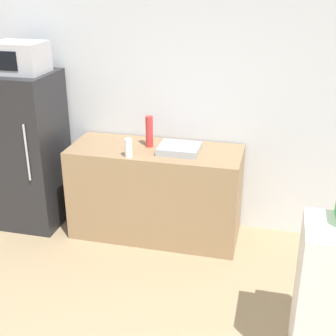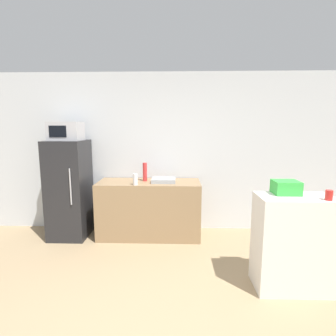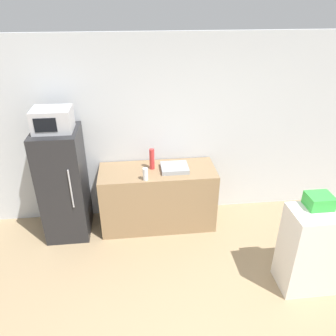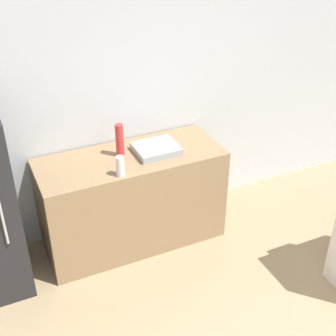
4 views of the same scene
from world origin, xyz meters
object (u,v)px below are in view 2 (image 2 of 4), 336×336
Objects in this scene: bottle_tall at (145,172)px; jar at (329,195)px; bottle_short at (135,179)px; basket at (286,187)px; refrigerator at (69,189)px; microwave at (66,131)px.

bottle_tall is 2.50m from jar.
bottle_short is at bearing 149.45° from jar.
bottle_tall is 2.11m from basket.
jar is (2.08, -1.23, 0.10)m from bottle_short.
refrigerator is 15.22× the size of jar.
microwave reaches higher than basket.
bottle_short is 2.42m from jar.
refrigerator reaches higher than basket.
refrigerator is at bearing 71.95° from microwave.
bottle_tall is at bearing 3.97° from refrigerator.
microwave is at bearing -108.05° from refrigerator.
jar is at bearing -24.56° from refrigerator.
refrigerator is 5.25× the size of bottle_tall.
bottle_tall is 1.72× the size of bottle_short.
refrigerator is 5.84× the size of basket.
microwave reaches higher than bottle_short.
refrigerator is 0.90m from microwave.
bottle_short is (1.08, -0.22, 0.20)m from refrigerator.
refrigerator is 3.11m from basket.
jar is at bearing -30.55° from bottle_short.
microwave is (-0.00, -0.00, 0.90)m from refrigerator.
bottle_short is 0.64× the size of basket.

